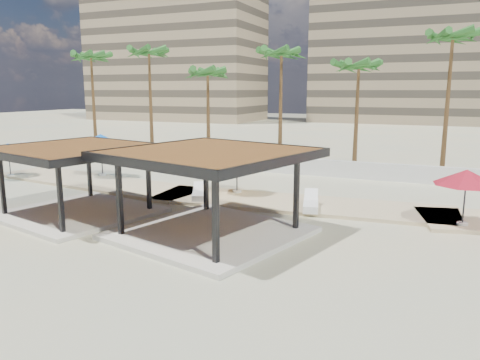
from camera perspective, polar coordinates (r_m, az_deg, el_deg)
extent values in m
plane|color=#C7B484|center=(19.65, -4.63, -7.11)|extent=(200.00, 200.00, 0.00)
cube|color=#C6B284|center=(32.33, -17.27, -0.27)|extent=(16.40, 6.19, 0.24)
cube|color=#C6B284|center=(25.17, 6.96, -2.97)|extent=(16.24, 5.11, 0.24)
cube|color=silver|center=(34.09, 8.09, 1.60)|extent=(56.00, 0.30, 1.20)
cube|color=#937F60|center=(98.99, -7.88, 16.04)|extent=(34.00, 16.00, 30.00)
cube|color=#847259|center=(94.91, 21.20, 15.04)|extent=(38.00, 16.00, 28.00)
cube|color=beige|center=(19.99, -3.64, -6.47)|extent=(8.43, 8.43, 0.21)
cube|color=black|center=(19.72, -14.48, -2.01)|extent=(0.23, 0.23, 3.13)
cube|color=black|center=(23.17, -4.18, 0.22)|extent=(0.23, 0.23, 3.13)
cube|color=black|center=(15.98, -2.99, -4.70)|extent=(0.23, 0.23, 3.13)
cube|color=black|center=(20.08, 6.89, -1.51)|extent=(0.23, 0.23, 3.13)
cube|color=brown|center=(19.25, -3.76, 3.19)|extent=(8.69, 8.69, 0.29)
cube|color=black|center=(16.81, -11.89, 1.84)|extent=(7.00, 1.97, 0.36)
cube|color=black|center=(21.99, 2.46, 4.18)|extent=(7.00, 1.97, 0.36)
cube|color=black|center=(21.77, -10.74, 3.93)|extent=(1.97, 7.00, 0.36)
cube|color=black|center=(17.10, 5.13, 2.19)|extent=(1.97, 7.00, 0.36)
cube|color=beige|center=(24.48, -19.04, -3.81)|extent=(7.75, 7.75, 0.19)
cube|color=black|center=(25.05, -27.02, -0.43)|extent=(0.21, 0.21, 2.92)
cube|color=black|center=(27.48, -17.92, 1.15)|extent=(0.21, 0.21, 2.92)
cube|color=black|center=(20.85, -21.06, -2.04)|extent=(0.21, 0.21, 2.92)
cube|color=black|center=(23.71, -11.09, -0.01)|extent=(0.21, 0.21, 2.92)
cube|color=brown|center=(23.90, -19.52, 3.53)|extent=(7.99, 7.99, 0.27)
cube|color=black|center=(22.27, -26.60, 2.50)|extent=(6.56, 1.68, 0.33)
cube|color=black|center=(25.87, -13.41, 4.38)|extent=(6.56, 1.68, 0.33)
cube|color=black|center=(26.71, -23.48, 3.98)|extent=(1.68, 6.56, 0.33)
cube|color=black|center=(21.24, -14.53, 2.95)|extent=(1.68, 6.56, 0.33)
cylinder|color=beige|center=(36.19, -26.16, 0.53)|extent=(0.44, 0.44, 0.11)
cylinder|color=#262628|center=(36.04, -26.30, 2.10)|extent=(0.06, 0.06, 2.12)
cone|color=blue|center=(35.93, -26.42, 3.53)|extent=(2.88, 2.88, 0.62)
cylinder|color=beige|center=(27.31, -0.38, -1.39)|extent=(0.52, 0.52, 0.13)
cylinder|color=#262628|center=(27.08, -0.38, 1.08)|extent=(0.07, 0.07, 2.51)
cone|color=orange|center=(26.91, -0.38, 3.35)|extent=(3.04, 3.04, 0.73)
cylinder|color=beige|center=(23.04, 25.46, -4.83)|extent=(0.48, 0.48, 0.12)
cylinder|color=#262628|center=(22.78, 25.69, -2.15)|extent=(0.07, 0.07, 2.32)
cone|color=maroon|center=(22.60, 25.90, 0.31)|extent=(3.43, 3.43, 0.68)
cylinder|color=beige|center=(34.05, -16.40, 0.64)|extent=(0.56, 0.56, 0.13)
cylinder|color=#262628|center=(33.85, -16.52, 2.77)|extent=(0.08, 0.08, 2.69)
cone|color=blue|center=(33.72, -16.62, 4.72)|extent=(4.25, 4.25, 0.79)
cube|color=white|center=(26.02, -5.10, -1.90)|extent=(1.39, 1.94, 0.26)
cube|color=white|center=(25.98, -5.10, -1.57)|extent=(1.39, 1.94, 0.06)
cube|color=white|center=(26.64, -5.04, -0.77)|extent=(0.83, 0.84, 0.47)
cube|color=white|center=(23.79, 8.61, -3.17)|extent=(1.20, 2.19, 0.29)
cube|color=white|center=(23.75, 8.62, -2.76)|extent=(1.20, 2.19, 0.06)
cube|color=white|center=(24.48, 8.67, -1.75)|extent=(0.84, 0.86, 0.53)
cone|color=brown|center=(45.84, -17.40, 8.61)|extent=(0.36, 0.36, 9.19)
ellipsoid|color=#256022|center=(45.91, -17.72, 14.03)|extent=(3.00, 3.00, 1.80)
cone|color=brown|center=(42.51, -10.83, 8.93)|extent=(0.36, 0.36, 9.44)
ellipsoid|color=#256022|center=(42.60, -11.06, 14.95)|extent=(3.00, 3.00, 1.80)
cone|color=brown|center=(38.97, -3.90, 7.57)|extent=(0.36, 0.36, 7.59)
ellipsoid|color=#256022|center=(38.92, -3.97, 12.79)|extent=(3.00, 3.00, 1.80)
cone|color=brown|center=(37.32, 4.97, 8.51)|extent=(0.36, 0.36, 9.02)
ellipsoid|color=#256022|center=(37.39, 5.08, 15.05)|extent=(3.00, 3.00, 1.80)
cone|color=brown|center=(35.41, 14.00, 7.21)|extent=(0.36, 0.36, 7.93)
ellipsoid|color=#256022|center=(35.38, 14.29, 13.22)|extent=(3.00, 3.00, 1.80)
cone|color=brown|center=(35.08, 23.92, 8.03)|extent=(0.36, 0.36, 9.71)
ellipsoid|color=#256022|center=(35.22, 24.52, 15.51)|extent=(3.00, 3.00, 1.80)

